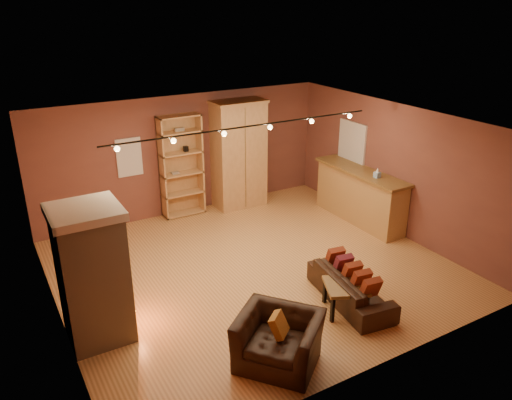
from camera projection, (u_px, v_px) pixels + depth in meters
floor at (254, 268)px, 9.56m from camera, size 7.00×7.00×0.00m
ceiling at (253, 124)px, 8.51m from camera, size 7.00×7.00×0.00m
back_wall at (184, 155)px, 11.64m from camera, size 7.00×0.02×2.80m
left_wall at (49, 245)px, 7.40m from camera, size 0.02×6.50×2.80m
right_wall at (395, 169)px, 10.66m from camera, size 0.02×6.50×2.80m
fireplace at (93, 275)px, 7.26m from camera, size 1.01×0.98×2.12m
back_window at (129, 157)px, 10.96m from camera, size 0.56×0.04×0.86m
bookcase at (180, 165)px, 11.53m from camera, size 0.98×0.38×2.39m
armoire at (239, 154)px, 11.99m from camera, size 1.28×0.72×2.61m
bar_counter at (360, 195)px, 11.37m from camera, size 0.68×2.56×1.23m
tissue_box at (377, 173)px, 10.66m from camera, size 0.14×0.14×0.23m
right_window at (352, 143)px, 11.67m from camera, size 0.05×0.90×1.00m
loveseat at (351, 282)px, 8.38m from camera, size 0.78×1.87×0.76m
armchair at (279, 332)px, 6.92m from camera, size 1.28×1.34×0.99m
coffee_table at (346, 289)px, 8.08m from camera, size 0.87×0.87×0.50m
track_rail at (248, 128)px, 8.71m from camera, size 5.20×0.09×0.13m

